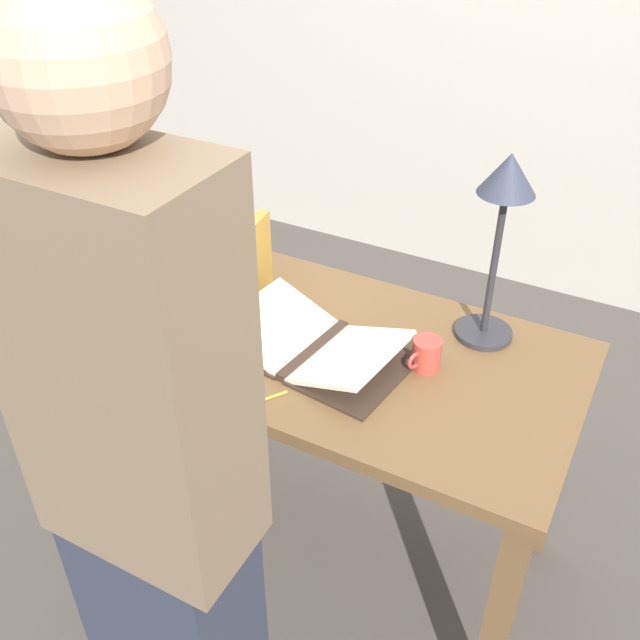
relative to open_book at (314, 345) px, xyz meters
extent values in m
plane|color=#47423D|center=(0.00, 0.06, -0.79)|extent=(12.00, 12.00, 0.00)
cube|color=brown|center=(0.00, 0.06, -0.04)|extent=(1.30, 0.67, 0.03)
cube|color=brown|center=(-0.60, -0.23, -0.43)|extent=(0.06, 0.06, 0.73)
cube|color=brown|center=(0.60, -0.23, -0.43)|extent=(0.06, 0.06, 0.73)
cube|color=brown|center=(-0.60, 0.34, -0.43)|extent=(0.06, 0.06, 0.73)
cube|color=brown|center=(0.60, 0.34, -0.43)|extent=(0.06, 0.06, 0.73)
cube|color=#38281E|center=(0.00, 0.00, -0.01)|extent=(0.06, 0.28, 0.02)
cube|color=#38281E|center=(-0.12, 0.02, -0.02)|extent=(0.26, 0.31, 0.01)
cube|color=#38281E|center=(0.12, -0.02, -0.02)|extent=(0.26, 0.31, 0.01)
cube|color=silver|center=(-0.11, 0.01, 0.02)|extent=(0.24, 0.29, 0.08)
cube|color=silver|center=(0.11, -0.01, 0.02)|extent=(0.24, 0.29, 0.08)
cube|color=#234C2D|center=(-0.49, 0.13, 0.00)|extent=(0.20, 0.27, 0.04)
cube|color=tan|center=(-0.49, 0.13, 0.04)|extent=(0.20, 0.30, 0.04)
cube|color=slate|center=(-0.49, 0.13, 0.09)|extent=(0.22, 0.28, 0.05)
cube|color=brown|center=(-0.49, 0.13, 0.13)|extent=(0.20, 0.30, 0.03)
cube|color=#BC8933|center=(-0.27, 0.15, 0.09)|extent=(0.05, 0.18, 0.23)
cylinder|color=#2D2D33|center=(0.35, 0.27, -0.02)|extent=(0.15, 0.15, 0.02)
cylinder|color=#2D2D33|center=(0.35, 0.27, 0.18)|extent=(0.02, 0.02, 0.38)
cone|color=#333847|center=(0.35, 0.27, 0.42)|extent=(0.13, 0.13, 0.10)
cylinder|color=#B74238|center=(0.27, 0.08, 0.02)|extent=(0.07, 0.07, 0.08)
torus|color=#B74238|center=(0.25, 0.04, 0.02)|extent=(0.03, 0.05, 0.05)
cylinder|color=gold|center=(-0.02, -0.22, -0.02)|extent=(0.09, 0.12, 0.01)
cube|color=#7A664C|center=(0.03, -0.65, 0.39)|extent=(0.36, 0.20, 0.70)
sphere|color=tan|center=(0.03, -0.63, 0.84)|extent=(0.22, 0.22, 0.22)
camera|label=1|loc=(0.68, -1.24, 1.07)|focal=40.00mm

